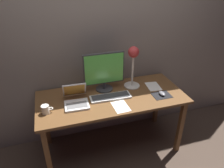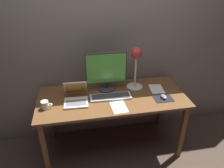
% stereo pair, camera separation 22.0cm
% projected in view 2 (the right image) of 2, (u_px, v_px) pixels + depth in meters
% --- Properties ---
extents(ground_plane, '(4.80, 4.80, 0.00)m').
position_uv_depth(ground_plane, '(112.00, 146.00, 2.69)').
color(ground_plane, '#47382D').
rests_on(ground_plane, ground).
extents(back_wall, '(4.80, 0.06, 2.60)m').
position_uv_depth(back_wall, '(106.00, 35.00, 2.40)').
color(back_wall, gray).
rests_on(back_wall, ground).
extents(desk, '(1.60, 0.70, 0.74)m').
position_uv_depth(desk, '(112.00, 102.00, 2.37)').
color(desk, brown).
rests_on(desk, ground).
extents(monitor, '(0.46, 0.19, 0.44)m').
position_uv_depth(monitor, '(106.00, 70.00, 2.35)').
color(monitor, '#38383A').
rests_on(monitor, desk).
extents(keyboard_main, '(0.44, 0.15, 0.03)m').
position_uv_depth(keyboard_main, '(111.00, 97.00, 2.30)').
color(keyboard_main, silver).
rests_on(keyboard_main, desk).
extents(laptop, '(0.26, 0.31, 0.20)m').
position_uv_depth(laptop, '(76.00, 95.00, 2.24)').
color(laptop, silver).
rests_on(laptop, desk).
extents(desk_lamp, '(0.18, 0.18, 0.49)m').
position_uv_depth(desk_lamp, '(136.00, 61.00, 2.34)').
color(desk_lamp, beige).
rests_on(desk_lamp, desk).
extents(mousepad, '(0.20, 0.16, 0.00)m').
position_uv_depth(mousepad, '(163.00, 98.00, 2.29)').
color(mousepad, black).
rests_on(mousepad, desk).
extents(mouse, '(0.06, 0.10, 0.03)m').
position_uv_depth(mouse, '(164.00, 97.00, 2.29)').
color(mouse, slate).
rests_on(mouse, mousepad).
extents(coffee_mug, '(0.11, 0.07, 0.08)m').
position_uv_depth(coffee_mug, '(45.00, 105.00, 2.11)').
color(coffee_mug, white).
rests_on(coffee_mug, desk).
extents(paper_sheet_near_mouse, '(0.17, 0.22, 0.00)m').
position_uv_depth(paper_sheet_near_mouse, '(156.00, 89.00, 2.47)').
color(paper_sheet_near_mouse, white).
rests_on(paper_sheet_near_mouse, desk).
extents(paper_sheet_by_keyboard, '(0.16, 0.22, 0.00)m').
position_uv_depth(paper_sheet_by_keyboard, '(119.00, 107.00, 2.15)').
color(paper_sheet_by_keyboard, white).
rests_on(paper_sheet_by_keyboard, desk).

